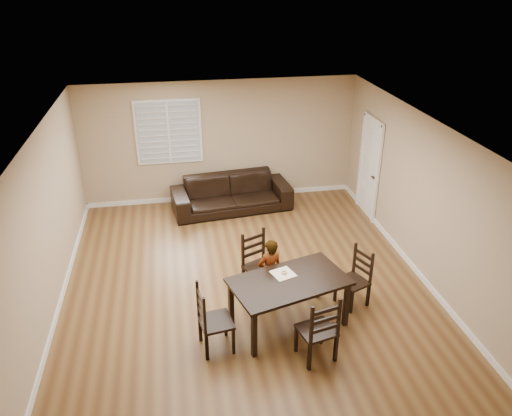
# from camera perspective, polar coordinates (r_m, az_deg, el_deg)

# --- Properties ---
(ground) EXTENTS (7.00, 7.00, 0.00)m
(ground) POSITION_cam_1_polar(r_m,az_deg,el_deg) (8.54, -1.18, -8.64)
(ground) COLOR brown
(ground) RESTS_ON ground
(room) EXTENTS (6.04, 7.04, 2.72)m
(room) POSITION_cam_1_polar(r_m,az_deg,el_deg) (7.81, -1.25, 3.07)
(room) COLOR tan
(room) RESTS_ON ground
(dining_table) EXTENTS (1.86, 1.36, 0.78)m
(dining_table) POSITION_cam_1_polar(r_m,az_deg,el_deg) (7.30, 3.82, -8.81)
(dining_table) COLOR black
(dining_table) RESTS_ON ground
(chair_near) EXTENTS (0.61, 0.59, 1.04)m
(chair_near) POSITION_cam_1_polar(r_m,az_deg,el_deg) (8.20, -0.03, -6.31)
(chair_near) COLOR black
(chair_near) RESTS_ON ground
(chair_far) EXTENTS (0.55, 0.53, 1.04)m
(chair_far) POSITION_cam_1_polar(r_m,az_deg,el_deg) (6.84, 7.48, -14.14)
(chair_far) COLOR black
(chair_far) RESTS_ON ground
(chair_left) EXTENTS (0.50, 0.52, 1.03)m
(chair_left) POSITION_cam_1_polar(r_m,az_deg,el_deg) (7.02, -5.61, -12.85)
(chair_left) COLOR black
(chair_left) RESTS_ON ground
(chair_right) EXTENTS (0.54, 0.55, 0.96)m
(chair_right) POSITION_cam_1_polar(r_m,az_deg,el_deg) (8.06, 11.62, -7.85)
(chair_right) COLOR black
(chair_right) RESTS_ON ground
(child) EXTENTS (0.46, 0.36, 1.13)m
(child) POSITION_cam_1_polar(r_m,az_deg,el_deg) (7.81, 1.59, -7.31)
(child) COLOR gray
(child) RESTS_ON ground
(napkin) EXTENTS (0.39, 0.39, 0.00)m
(napkin) POSITION_cam_1_polar(r_m,az_deg,el_deg) (7.38, 3.11, -7.50)
(napkin) COLOR beige
(napkin) RESTS_ON dining_table
(donut) EXTENTS (0.09, 0.09, 0.03)m
(donut) POSITION_cam_1_polar(r_m,az_deg,el_deg) (7.38, 3.26, -7.33)
(donut) COLOR gold
(donut) RESTS_ON napkin
(sofa) EXTENTS (2.64, 1.27, 0.74)m
(sofa) POSITION_cam_1_polar(r_m,az_deg,el_deg) (10.86, -2.81, 1.66)
(sofa) COLOR black
(sofa) RESTS_ON ground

